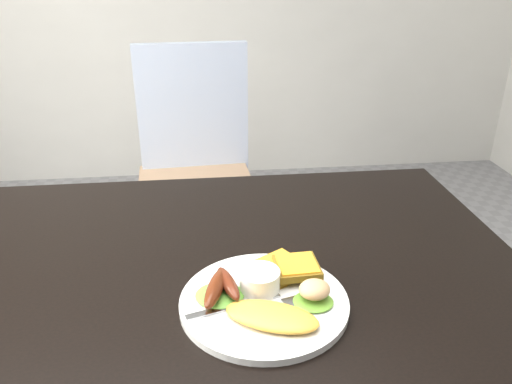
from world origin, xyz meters
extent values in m
cube|color=black|center=(0.00, 0.00, 0.73)|extent=(1.20, 0.80, 0.04)
cube|color=#9F7D5E|center=(-0.04, 0.98, 0.45)|extent=(0.47, 0.47, 0.05)
imported|color=navy|center=(0.34, 0.72, 0.70)|extent=(0.59, 0.48, 1.40)
cylinder|color=white|center=(0.09, -0.14, 0.76)|extent=(0.28, 0.28, 0.01)
ellipsoid|color=#49A321|center=(0.01, -0.13, 0.77)|extent=(0.10, 0.09, 0.01)
ellipsoid|color=#549D2C|center=(0.17, -0.16, 0.77)|extent=(0.07, 0.07, 0.01)
ellipsoid|color=yellow|center=(0.09, -0.20, 0.77)|extent=(0.17, 0.13, 0.02)
ellipsoid|color=#5A2916|center=(0.01, -0.13, 0.78)|extent=(0.06, 0.11, 0.03)
ellipsoid|color=#5D2A14|center=(0.03, -0.12, 0.78)|extent=(0.05, 0.10, 0.02)
cylinder|color=white|center=(0.08, -0.12, 0.78)|extent=(0.07, 0.07, 0.04)
cube|color=#7C6012|center=(0.13, -0.07, 0.77)|extent=(0.12, 0.12, 0.01)
cube|color=olive|center=(0.15, -0.09, 0.78)|extent=(0.08, 0.08, 0.01)
ellipsoid|color=beige|center=(0.17, -0.16, 0.79)|extent=(0.06, 0.06, 0.03)
cube|color=#ADAFB7|center=(0.04, -0.16, 0.76)|extent=(0.16, 0.06, 0.00)
camera|label=1|loc=(0.00, -0.81, 1.27)|focal=35.00mm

